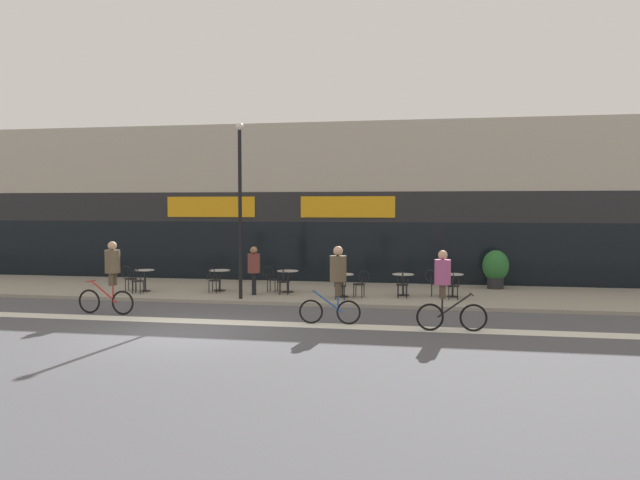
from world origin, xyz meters
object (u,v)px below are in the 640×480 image
bistro_table_5 (453,280)px  cafe_chair_2_side (271,277)px  cafe_chair_5_near (453,284)px  cyclist_1 (336,278)px  cyclist_0 (111,273)px  cafe_chair_0_near (137,279)px  planter_pot (496,268)px  cyclist_2 (445,286)px  bistro_table_1 (220,276)px  bistro_table_2 (288,277)px  cafe_chair_4_near (402,283)px  pedestrian_near_end (254,266)px  bistro_table_3 (343,280)px  cafe_chair_5_side (434,281)px  lamp_post (240,199)px  cafe_chair_2_near (284,280)px  bistro_table_0 (145,276)px  cafe_chair_0_side (129,276)px  cafe_chair_3_near (340,284)px  cafe_chair_1_near (213,278)px  bistro_table_4 (403,280)px  cafe_chair_3_side (361,282)px

bistro_table_5 → cafe_chair_2_side: 6.31m
cafe_chair_5_near → cyclist_1: 5.33m
cyclist_0 → cafe_chair_0_near: bearing=-71.9°
planter_pot → cyclist_2: cyclist_2 is taller
bistro_table_1 → cyclist_2: (7.83, -5.29, 0.49)m
bistro_table_2 → cafe_chair_4_near: bearing=-10.2°
planter_pot → pedestrian_near_end: bearing=-159.4°
bistro_table_2 → bistro_table_3: bearing=-20.5°
cafe_chair_5_side → lamp_post: size_ratio=0.16×
cafe_chair_2_near → pedestrian_near_end: (-1.01, -0.17, 0.46)m
bistro_table_0 → cafe_chair_0_side: bearing=-179.5°
cafe_chair_0_near → cafe_chair_0_side: 0.88m
cafe_chair_3_near → cafe_chair_2_near: bearing=61.9°
cafe_chair_1_near → cyclist_2: cyclist_2 is taller
bistro_table_0 → bistro_table_2: bearing=7.8°
cafe_chair_2_near → cafe_chair_4_near: same height
cafe_chair_1_near → planter_pot: planter_pot is taller
bistro_table_4 → cafe_chair_5_side: (1.02, -0.00, -0.01)m
planter_pot → cyclist_1: bearing=-123.3°
cafe_chair_2_side → planter_pot: (7.93, 2.32, 0.25)m
cafe_chair_1_near → cafe_chair_2_side: bearing=-63.0°
cafe_chair_4_near → planter_pot: planter_pot is taller
cafe_chair_5_side → cyclist_0: cyclist_0 is taller
bistro_table_3 → cafe_chair_3_near: size_ratio=0.85×
cafe_chair_3_near → cafe_chair_5_side: (2.99, 1.29, 0.00)m
bistro_table_1 → cafe_chair_5_near: (8.17, -0.66, -0.02)m
cafe_chair_0_side → cafe_chair_5_near: bearing=-4.3°
bistro_table_2 → pedestrian_near_end: size_ratio=0.46×
bistro_table_2 → bistro_table_1: bearing=-178.1°
cyclist_1 → bistro_table_0: bearing=-32.9°
cafe_chair_2_near → cafe_chair_2_side: size_ratio=1.00×
cafe_chair_0_side → cafe_chair_4_near: same height
cafe_chair_5_side → planter_pot: bearing=49.0°
lamp_post → cyclist_0: bearing=-136.7°
bistro_table_4 → cafe_chair_0_side: cafe_chair_0_side is taller
pedestrian_near_end → cafe_chair_5_side: bearing=-8.4°
cafe_chair_2_side → cafe_chair_3_near: size_ratio=1.00×
bistro_table_4 → cyclist_2: (1.30, -5.27, 0.50)m
bistro_table_0 → cafe_chair_1_near: size_ratio=0.85×
cafe_chair_3_side → cafe_chair_2_near: bearing=4.8°
bistro_table_1 → cafe_chair_4_near: size_ratio=0.84×
cafe_chair_3_side → cyclist_0: (-6.88, -3.85, 0.58)m
planter_pot → cyclist_2: 7.95m
cyclist_2 → cafe_chair_2_side: bearing=132.4°
bistro_table_0 → bistro_table_1: bearing=13.4°
cafe_chair_3_side → lamp_post: (-3.85, -1.00, 2.76)m
cafe_chair_3_near → cafe_chair_3_side: size_ratio=1.00×
cyclist_0 → cafe_chair_3_near: bearing=-149.1°
cafe_chair_0_near → bistro_table_1: bearing=-68.1°
bistro_table_5 → cafe_chair_4_near: size_ratio=0.85×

